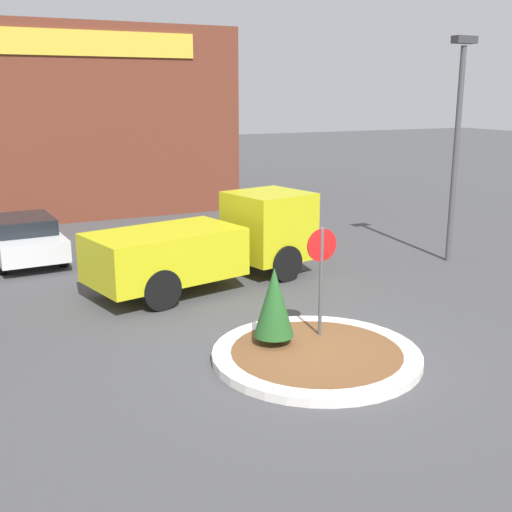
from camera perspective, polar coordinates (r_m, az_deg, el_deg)
name	(u,v)px	position (r m, az deg, el deg)	size (l,w,h in m)	color
ground_plane	(316,359)	(12.10, 5.37, -9.10)	(120.00, 120.00, 0.00)	#474749
traffic_island	(316,355)	(12.07, 5.38, -8.75)	(3.88, 3.88, 0.16)	silver
stop_sign	(321,265)	(12.37, 5.83, -0.80)	(0.64, 0.07, 2.32)	#4C4C51
island_shrub	(274,302)	(12.05, 1.62, -4.10)	(0.76, 0.76, 1.49)	brown
utility_truck	(213,242)	(16.29, -3.84, 1.24)	(6.28, 3.21, 2.21)	gold
storefront_building	(64,121)	(27.85, -16.72, 11.43)	(12.98, 6.07, 7.33)	brown
parked_sedan_white	(23,237)	(19.95, -19.97, 1.59)	(2.02, 4.33, 1.33)	silver
light_pole	(457,133)	(19.13, 17.46, 10.38)	(0.70, 0.30, 6.28)	#4C4C51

